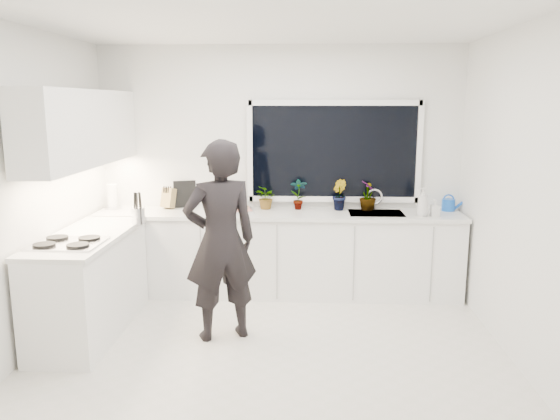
{
  "coord_description": "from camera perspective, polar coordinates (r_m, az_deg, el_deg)",
  "views": [
    {
      "loc": [
        0.3,
        -4.32,
        2.08
      ],
      "look_at": [
        0.07,
        0.4,
        1.15
      ],
      "focal_mm": 35.0,
      "sensor_mm": 36.0,
      "label": 1
    }
  ],
  "objects": [
    {
      "name": "floor",
      "position": [
        4.81,
        -1.08,
        -14.64
      ],
      "size": [
        4.0,
        3.5,
        0.02
      ],
      "primitive_type": "cube",
      "color": "beige",
      "rests_on": "ground"
    },
    {
      "name": "wall_back",
      "position": [
        6.13,
        -0.02,
        4.3
      ],
      "size": [
        4.0,
        0.02,
        2.7
      ],
      "primitive_type": "cube",
      "color": "white",
      "rests_on": "ground"
    },
    {
      "name": "wall_left",
      "position": [
        4.95,
        -25.06,
        1.6
      ],
      "size": [
        0.02,
        3.5,
        2.7
      ],
      "primitive_type": "cube",
      "color": "white",
      "rests_on": "ground"
    },
    {
      "name": "wall_right",
      "position": [
        4.7,
        24.1,
        1.23
      ],
      "size": [
        0.02,
        3.5,
        2.7
      ],
      "primitive_type": "cube",
      "color": "white",
      "rests_on": "ground"
    },
    {
      "name": "ceiling",
      "position": [
        4.37,
        -1.22,
        19.42
      ],
      "size": [
        4.0,
        3.5,
        0.02
      ],
      "primitive_type": "cube",
      "color": "white",
      "rests_on": "wall_back"
    },
    {
      "name": "window",
      "position": [
        6.07,
        5.65,
        6.08
      ],
      "size": [
        1.8,
        0.02,
        1.0
      ],
      "primitive_type": "cube",
      "color": "black",
      "rests_on": "wall_back"
    },
    {
      "name": "base_cabinets_back",
      "position": [
        6.0,
        -0.17,
        -4.71
      ],
      "size": [
        3.92,
        0.58,
        0.88
      ],
      "primitive_type": "cube",
      "color": "white",
      "rests_on": "floor"
    },
    {
      "name": "base_cabinets_left",
      "position": [
        5.32,
        -19.23,
        -7.45
      ],
      "size": [
        0.58,
        1.6,
        0.88
      ],
      "primitive_type": "cube",
      "color": "white",
      "rests_on": "floor"
    },
    {
      "name": "countertop_back",
      "position": [
        5.89,
        -0.18,
        -0.42
      ],
      "size": [
        3.94,
        0.62,
        0.04
      ],
      "primitive_type": "cube",
      "color": "silver",
      "rests_on": "base_cabinets_back"
    },
    {
      "name": "countertop_left",
      "position": [
        5.2,
        -19.55,
        -2.63
      ],
      "size": [
        0.62,
        1.6,
        0.04
      ],
      "primitive_type": "cube",
      "color": "silver",
      "rests_on": "base_cabinets_left"
    },
    {
      "name": "upper_cabinets",
      "position": [
        5.44,
        -20.0,
        8.06
      ],
      "size": [
        0.34,
        2.1,
        0.7
      ],
      "primitive_type": "cube",
      "color": "white",
      "rests_on": "wall_left"
    },
    {
      "name": "sink",
      "position": [
        5.94,
        10.0,
        -0.78
      ],
      "size": [
        0.58,
        0.42,
        0.14
      ],
      "primitive_type": "cube",
      "color": "silver",
      "rests_on": "countertop_back"
    },
    {
      "name": "faucet",
      "position": [
        6.11,
        9.82,
        1.08
      ],
      "size": [
        0.03,
        0.03,
        0.22
      ],
      "primitive_type": "cylinder",
      "color": "silver",
      "rests_on": "countertop_back"
    },
    {
      "name": "stovetop",
      "position": [
        4.89,
        -21.33,
        -3.19
      ],
      "size": [
        0.56,
        0.48,
        0.03
      ],
      "primitive_type": "cube",
      "color": "black",
      "rests_on": "countertop_left"
    },
    {
      "name": "person",
      "position": [
        4.81,
        -6.24,
        -3.25
      ],
      "size": [
        0.77,
        0.65,
        1.78
      ],
      "primitive_type": "imported",
      "rotation": [
        0.0,
        0.0,
        3.55
      ],
      "color": "black",
      "rests_on": "floor"
    },
    {
      "name": "pizza_tray",
      "position": [
        5.91,
        -5.16,
        -0.08
      ],
      "size": [
        0.54,
        0.45,
        0.03
      ],
      "primitive_type": "cube",
      "rotation": [
        0.0,
        0.0,
        0.26
      ],
      "color": "silver",
      "rests_on": "countertop_back"
    },
    {
      "name": "pizza",
      "position": [
        5.9,
        -5.17,
        0.08
      ],
      "size": [
        0.49,
        0.4,
        0.01
      ],
      "primitive_type": "cube",
      "rotation": [
        0.0,
        0.0,
        0.26
      ],
      "color": "red",
      "rests_on": "pizza_tray"
    },
    {
      "name": "watering_can",
      "position": [
        6.23,
        17.17,
        0.51
      ],
      "size": [
        0.15,
        0.15,
        0.13
      ],
      "primitive_type": "cylinder",
      "rotation": [
        0.0,
        0.0,
        0.05
      ],
      "color": "blue",
      "rests_on": "countertop_back"
    },
    {
      "name": "paper_towel_roll",
      "position": [
        6.33,
        -17.09,
        1.29
      ],
      "size": [
        0.14,
        0.14,
        0.26
      ],
      "primitive_type": "cylinder",
      "rotation": [
        0.0,
        0.0,
        -0.33
      ],
      "color": "white",
      "rests_on": "countertop_back"
    },
    {
      "name": "knife_block",
      "position": [
        6.19,
        -11.58,
        1.15
      ],
      "size": [
        0.16,
        0.14,
        0.22
      ],
      "primitive_type": "cube",
      "rotation": [
        0.0,
        0.0,
        -0.38
      ],
      "color": "#9D6E49",
      "rests_on": "countertop_back"
    },
    {
      "name": "utensil_crock",
      "position": [
        5.48,
        -14.59,
        -0.59
      ],
      "size": [
        0.16,
        0.16,
        0.16
      ],
      "primitive_type": "cylinder",
      "rotation": [
        0.0,
        0.0,
        0.23
      ],
      "color": "#ACACB0",
      "rests_on": "countertop_left"
    },
    {
      "name": "picture_frame_large",
      "position": [
        6.16,
        -5.44,
        1.56
      ],
      "size": [
        0.21,
        0.1,
        0.28
      ],
      "primitive_type": "cube",
      "rotation": [
        0.0,
        0.0,
        -0.36
      ],
      "color": "black",
      "rests_on": "countertop_back"
    },
    {
      "name": "picture_frame_small",
      "position": [
        6.24,
        -9.91,
        1.67
      ],
      "size": [
        0.24,
        0.1,
        0.3
      ],
      "primitive_type": "cube",
      "rotation": [
        0.0,
        0.0,
        0.32
      ],
      "color": "black",
      "rests_on": "countertop_back"
    },
    {
      "name": "herb_plants",
      "position": [
        6.01,
        3.76,
        1.5
      ],
      "size": [
        1.36,
        0.31,
        0.34
      ],
      "color": "#26662D",
      "rests_on": "countertop_back"
    },
    {
      "name": "soap_bottles",
      "position": [
        5.84,
        14.98,
        0.67
      ],
      "size": [
        0.24,
        0.14,
        0.3
      ],
      "color": "#D8BF66",
      "rests_on": "countertop_back"
    }
  ]
}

